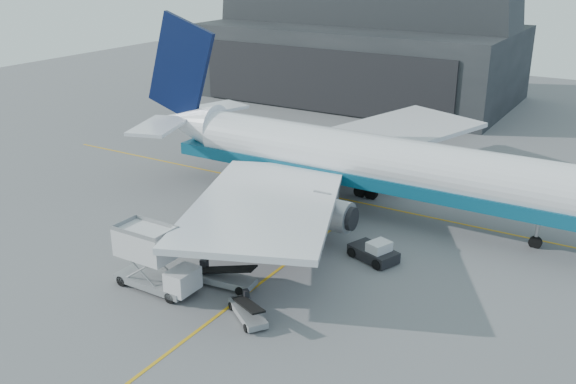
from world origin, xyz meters
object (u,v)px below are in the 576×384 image
Objects in this scene: airliner at (353,159)px; catering_truck at (153,260)px; pushback_tug at (374,252)px; belt_loader_b at (248,311)px; belt_loader_a at (223,277)px.

catering_truck is at bearing -104.30° from airliner.
pushback_tug is (6.55, -9.23, -4.29)m from airliner.
catering_truck is at bearing -144.16° from belt_loader_b.
catering_truck is 5.32m from belt_loader_a.
airliner is 11.92× the size of belt_loader_b.
belt_loader_a is 5.08m from belt_loader_b.
airliner is 7.57× the size of catering_truck.
catering_truck is 1.24× the size of belt_loader_a.
belt_loader_a is (-8.04, -9.70, -0.06)m from pushback_tug.
airliner is at bearing 76.28° from catering_truck.
belt_loader_a reaches higher than belt_loader_b.
pushback_tug is 12.60m from belt_loader_a.
catering_truck is 17.61m from pushback_tug.
pushback_tug reaches higher than belt_loader_b.
belt_loader_a is at bearing -94.51° from airliner.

